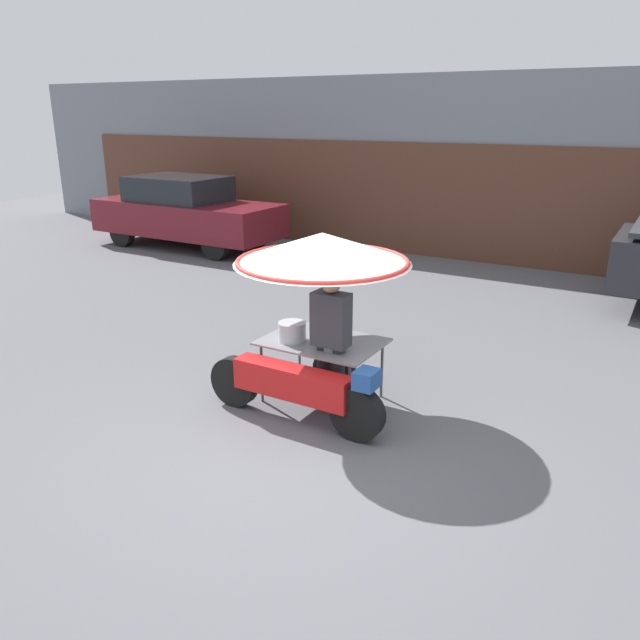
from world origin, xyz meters
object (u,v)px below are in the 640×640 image
(vendor_person, at_px, (331,337))
(vendor_motorcycle_cart, at_px, (319,274))
(parked_car, at_px, (185,212))
(potted_plant, at_px, (168,210))

(vendor_person, bearing_deg, vendor_motorcycle_cart, 149.33)
(parked_car, distance_m, potted_plant, 2.17)
(vendor_motorcycle_cart, xyz_separation_m, vendor_person, (0.21, -0.13, -0.61))
(potted_plant, bearing_deg, parked_car, -35.10)
(vendor_motorcycle_cart, height_order, potted_plant, vendor_motorcycle_cart)
(vendor_motorcycle_cart, bearing_deg, parked_car, 141.18)
(vendor_person, xyz_separation_m, potted_plant, (-8.82, 6.88, -0.27))
(parked_car, xyz_separation_m, potted_plant, (-1.76, 1.24, -0.26))
(vendor_person, bearing_deg, parked_car, 141.40)
(vendor_person, relative_size, potted_plant, 1.56)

